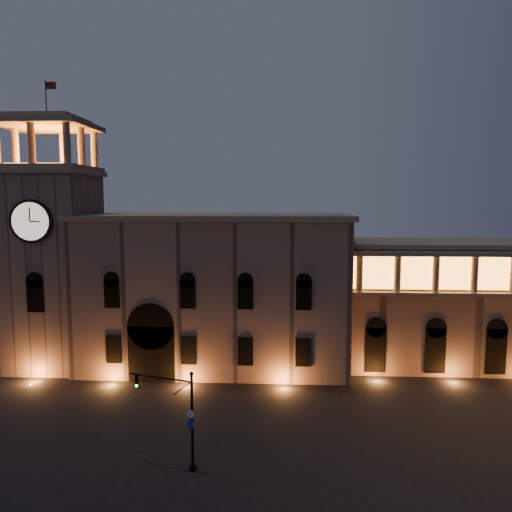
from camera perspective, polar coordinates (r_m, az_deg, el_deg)
name	(u,v)px	position (r m, az deg, el deg)	size (l,w,h in m)	color
ground	(202,462)	(39.92, -6.16, -22.41)	(160.00, 160.00, 0.00)	black
government_building	(214,291)	(57.92, -4.81, -3.99)	(30.80, 12.80, 17.60)	#866A58
clock_tower	(53,259)	(61.77, -22.16, -0.30)	(9.80, 9.80, 32.40)	#866A58
colonnade_wing	(508,303)	(65.10, 26.84, -4.80)	(40.60, 11.50, 14.50)	#816452
traffic_light	(181,417)	(37.80, -8.58, -17.73)	(5.10, 1.76, 7.25)	black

